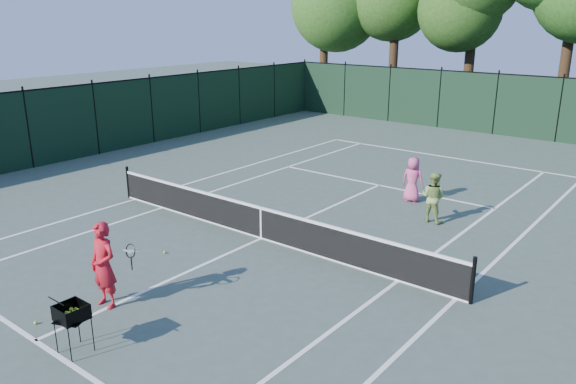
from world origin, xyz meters
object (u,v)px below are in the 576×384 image
Objects in this scene: coach at (104,265)px; player_pink at (413,179)px; player_green at (433,197)px; loose_ball_near_cart at (36,323)px; ball_hopper at (71,313)px; loose_ball_midcourt at (165,252)px.

coach is 10.41m from player_pink.
coach reaches higher than player_pink.
loose_ball_near_cart is at bearing 73.15° from player_green.
coach is 1.65m from loose_ball_near_cart.
player_green is 10.83m from loose_ball_near_cart.
player_pink reaches higher than ball_hopper.
loose_ball_near_cart is 3.88m from loose_ball_midcourt.
loose_ball_near_cart is at bearing -79.39° from loose_ball_midcourt.
player_pink reaches higher than loose_ball_midcourt.
ball_hopper is at bearing -1.18° from loose_ball_near_cart.
ball_hopper is 13.77× the size of loose_ball_near_cart.
player_pink is 11.81m from loose_ball_near_cart.
player_green reaches higher than player_pink.
player_green is (1.33, -1.37, 0.02)m from player_pink.
player_pink reaches higher than loose_ball_near_cart.
player_green is 21.95× the size of loose_ball_near_cart.
player_pink is 8.34m from loose_ball_midcourt.
player_pink is (1.80, 10.25, -0.19)m from coach.
player_pink is 0.98× the size of player_green.
ball_hopper is (-0.79, -11.60, 0.06)m from player_pink.
loose_ball_near_cart is (-1.47, 0.03, -0.75)m from ball_hopper.
player_green is 10.44m from ball_hopper.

